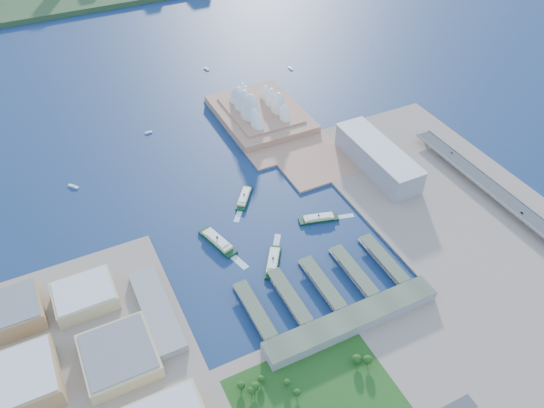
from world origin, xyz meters
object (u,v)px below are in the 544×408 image
car_b (522,213)px  car_c (452,153)px  ferry_d (319,217)px  opera_house (260,100)px  toaster_building (378,158)px  ferry_a (217,240)px  ferry_b (244,196)px  ferry_c (273,260)px

car_b → car_c: (8.00, 141.75, -0.01)m
ferry_d → car_b: 257.93m
opera_house → toaster_building: size_ratio=1.16×
toaster_building → car_c: size_ratio=36.37×
ferry_a → ferry_b: bearing=28.5°
ferry_b → car_b: size_ratio=13.12×
opera_house → ferry_d: opera_house is taller
ferry_a → car_c: 370.51m
ferry_d → car_c: (237.67, 24.85, 10.59)m
opera_house → ferry_d: 261.18m
opera_house → ferry_a: (-171.33, -238.09, -26.31)m
opera_house → toaster_building: opera_house is taller
ferry_c → toaster_building: bearing=-121.9°
ferry_c → car_b: (315.93, -75.35, 10.40)m
toaster_building → ferry_a: toaster_building is taller
toaster_building → ferry_a: bearing=-171.7°
opera_house → toaster_building: 219.62m
ferry_a → opera_house: bearing=38.5°
opera_house → toaster_building: (90.00, -200.00, -11.50)m
opera_house → ferry_a: 294.51m
ferry_a → ferry_c: bearing=-68.1°
ferry_a → car_b: size_ratio=15.72×
ferry_b → ferry_d: 106.19m
ferry_a → car_c: size_ratio=14.12×
ferry_c → car_b: bearing=-159.9°
ferry_b → car_c: 311.97m
toaster_building → ferry_b: 199.80m
car_b → ferry_c: bearing=-13.4°
toaster_building → ferry_a: 264.51m
opera_house → car_b: bearing=-62.9°
ferry_a → car_c: (370.33, 6.06, 9.78)m
ferry_b → ferry_a: bearing=-98.4°
toaster_building → ferry_b: toaster_building is taller
opera_house → ferry_d: (-38.67, -256.88, -27.12)m
ferry_a → ferry_d: bearing=-23.8°
opera_house → ferry_c: bearing=-112.7°
ferry_b → car_b: bearing=3.9°
ferry_a → toaster_building: bearing=-7.4°
ferry_d → car_c: size_ratio=12.10×
opera_house → car_c: (199.00, -232.03, -16.53)m
ferry_d → car_c: car_c is taller
car_b → ferry_a: bearing=-20.5°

